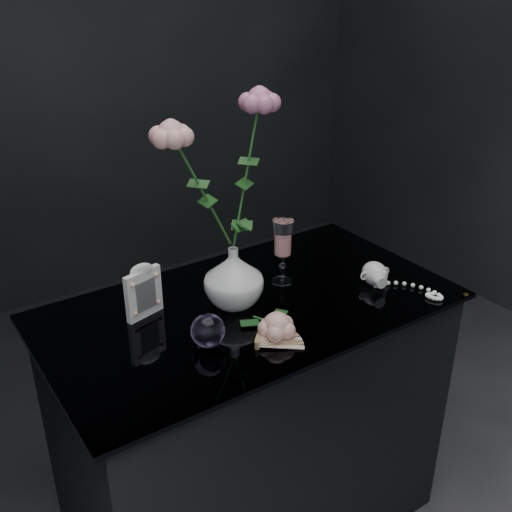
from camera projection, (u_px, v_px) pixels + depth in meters
table at (251, 420)px, 1.70m from camera, size 1.05×0.58×0.76m
vase at (234, 277)px, 1.49m from camera, size 0.19×0.19×0.16m
wine_glass at (283, 252)px, 1.60m from camera, size 0.07×0.07×0.18m
picture_frame at (143, 290)px, 1.45m from camera, size 0.12×0.11×0.14m
paperweight at (208, 331)px, 1.35m from camera, size 0.08×0.08×0.08m
paper_fan at (257, 344)px, 1.35m from camera, size 0.24×0.20×0.02m
loose_rose at (277, 326)px, 1.38m from camera, size 0.18×0.21×0.07m
pearl_jar at (375, 273)px, 1.62m from camera, size 0.26×0.27×0.07m
roses at (224, 170)px, 1.37m from camera, size 0.32×0.12×0.42m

